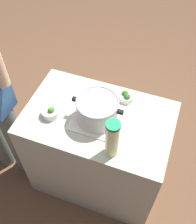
{
  "coord_description": "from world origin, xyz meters",
  "views": [
    {
      "loc": [
        -0.39,
        1.06,
        2.34
      ],
      "look_at": [
        0.0,
        0.0,
        0.95
      ],
      "focal_mm": 43.35,
      "sensor_mm": 36.0,
      "label": 1
    }
  ],
  "objects_px": {
    "lemonade_pitcher": "(112,139)",
    "broccoli_bowl_front": "(126,97)",
    "cooking_pot": "(97,109)",
    "broccoli_bowl_center": "(51,112)"
  },
  "relations": [
    {
      "from": "lemonade_pitcher",
      "to": "broccoli_bowl_front",
      "type": "distance_m",
      "value": 0.46
    },
    {
      "from": "lemonade_pitcher",
      "to": "broccoli_bowl_front",
      "type": "xyz_separation_m",
      "value": [
        0.04,
        -0.44,
        -0.11
      ]
    },
    {
      "from": "lemonade_pitcher",
      "to": "broccoli_bowl_center",
      "type": "xyz_separation_m",
      "value": [
        0.47,
        -0.13,
        -0.11
      ]
    },
    {
      "from": "lemonade_pitcher",
      "to": "cooking_pot",
      "type": "bearing_deg",
      "value": -51.41
    },
    {
      "from": "broccoli_bowl_front",
      "to": "lemonade_pitcher",
      "type": "bearing_deg",
      "value": 95.15
    },
    {
      "from": "cooking_pot",
      "to": "lemonade_pitcher",
      "type": "distance_m",
      "value": 0.28
    },
    {
      "from": "cooking_pot",
      "to": "broccoli_bowl_center",
      "type": "distance_m",
      "value": 0.32
    },
    {
      "from": "lemonade_pitcher",
      "to": "broccoli_bowl_center",
      "type": "distance_m",
      "value": 0.51
    },
    {
      "from": "lemonade_pitcher",
      "to": "broccoli_bowl_center",
      "type": "bearing_deg",
      "value": -15.43
    },
    {
      "from": "cooking_pot",
      "to": "broccoli_bowl_center",
      "type": "bearing_deg",
      "value": 15.02
    }
  ]
}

